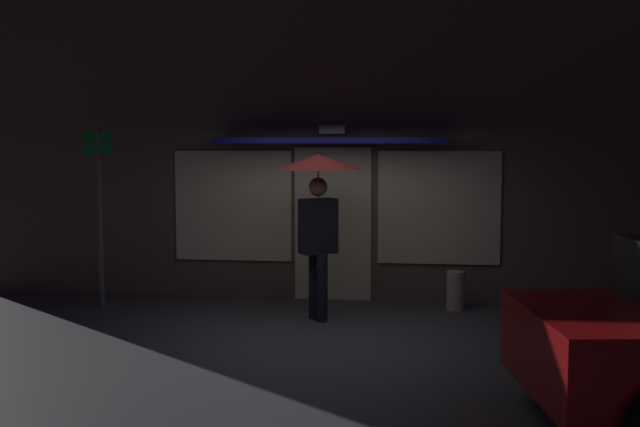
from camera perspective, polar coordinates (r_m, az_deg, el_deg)
name	(u,v)px	position (r m, az deg, el deg)	size (l,w,h in m)	color
ground_plane	(313,336)	(9.37, -0.49, -8.88)	(18.00, 18.00, 0.00)	#423F44
building_facade	(334,148)	(11.41, 1.03, 4.77)	(10.88, 1.00, 4.42)	brown
person_with_umbrella	(318,190)	(9.95, -0.14, 1.72)	(1.12, 1.12, 2.12)	black
street_sign_post	(99,205)	(11.13, -15.68, 0.58)	(0.40, 0.07, 2.51)	#595B60
sidewalk_bollard	(456,291)	(10.90, 9.81, -5.52)	(0.25, 0.25, 0.52)	#B2A899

